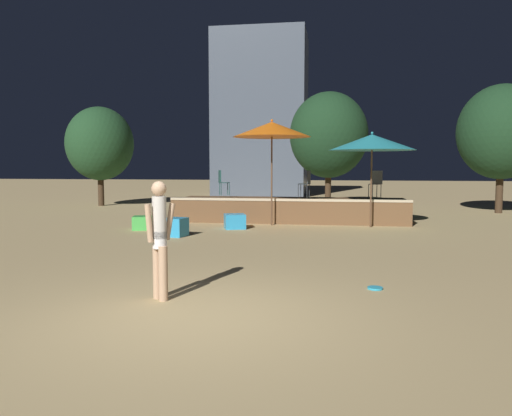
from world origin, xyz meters
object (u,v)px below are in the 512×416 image
background_tree_2 (329,135)px  person_0 (160,236)px  bistro_chair_2 (222,180)px  bistro_chair_0 (307,181)px  background_tree_1 (100,144)px  patio_umbrella_0 (272,129)px  background_tree_0 (502,132)px  bistro_chair_1 (376,181)px  cube_seat_1 (176,227)px  cube_seat_0 (143,223)px  patio_umbrella_1 (372,142)px  cube_seat_2 (235,221)px  frisbee_disc (375,288)px

background_tree_2 → person_0: bearing=-97.0°
bistro_chair_2 → bistro_chair_0: bearing=-130.6°
bistro_chair_0 → background_tree_1: (-10.05, 5.41, 1.55)m
patio_umbrella_0 → background_tree_0: 10.15m
background_tree_1 → bistro_chair_2: bearing=-32.9°
bistro_chair_1 → bistro_chair_2: size_ratio=1.00×
bistro_chair_1 → background_tree_0: (5.16, 4.32, 1.85)m
cube_seat_1 → bistro_chair_2: bearing=88.4°
cube_seat_0 → background_tree_2: bearing=60.6°
patio_umbrella_1 → background_tree_2: (-1.44, 7.71, 0.70)m
background_tree_2 → bistro_chair_1: bearing=-75.4°
cube_seat_2 → bistro_chair_2: bearing=110.0°
cube_seat_1 → background_tree_2: bearing=70.0°
cube_seat_1 → background_tree_0: (10.70, 8.47, 2.98)m
patio_umbrella_1 → bistro_chair_1: (0.24, 1.26, -1.23)m
background_tree_0 → patio_umbrella_1: bearing=-134.1°
cube_seat_2 → background_tree_1: size_ratio=0.17×
cube_seat_1 → background_tree_0: size_ratio=0.12×
bistro_chair_1 → frisbee_disc: (-0.69, -9.22, -1.36)m
bistro_chair_1 → background_tree_0: bearing=-161.9°
patio_umbrella_0 → cube_seat_1: patio_umbrella_0 is taller
cube_seat_1 → bistro_chair_0: (3.25, 3.97, 1.13)m
cube_seat_2 → person_0: bearing=-85.9°
person_0 → background_tree_0: (8.90, 14.62, 2.33)m
patio_umbrella_0 → background_tree_1: bearing=144.3°
cube_seat_0 → person_0: size_ratio=0.40×
person_0 → frisbee_disc: person_0 is taller
patio_umbrella_0 → background_tree_2: background_tree_2 is taller
cube_seat_0 → bistro_chair_2: bistro_chair_2 is taller
cube_seat_2 → background_tree_1: 11.30m
cube_seat_1 → background_tree_1: (-6.79, 9.38, 2.68)m
cube_seat_1 → frisbee_disc: 7.02m
patio_umbrella_1 → background_tree_2: size_ratio=0.55×
cube_seat_1 → bistro_chair_0: bistro_chair_0 is taller
cube_seat_1 → background_tree_2: size_ratio=0.12×
frisbee_disc → cube_seat_0: bearing=135.1°
frisbee_disc → background_tree_0: 15.09m
bistro_chair_0 → cube_seat_0: bearing=-47.7°
bistro_chair_2 → background_tree_1: (-6.93, 4.49, 1.55)m
bistro_chair_2 → background_tree_2: (3.73, 5.72, 1.92)m
person_0 → background_tree_1: 17.86m
patio_umbrella_1 → background_tree_1: background_tree_1 is taller
bistro_chair_1 → cube_seat_2: bearing=5.8°
cube_seat_1 → person_0: size_ratio=0.37×
patio_umbrella_0 → cube_seat_1: (-2.22, -2.91, -2.78)m
patio_umbrella_1 → cube_seat_1: (-5.30, -2.89, -2.36)m
bistro_chair_0 → frisbee_disc: 9.28m
cube_seat_0 → bistro_chair_0: bearing=30.5°
bistro_chair_1 → bistro_chair_2: bearing=-29.6°
cube_seat_0 → background_tree_1: size_ratio=0.14×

